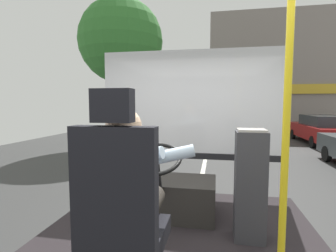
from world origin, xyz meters
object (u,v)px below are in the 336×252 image
at_px(bus_driver, 128,183).
at_px(handrail_pole, 286,127).
at_px(steering_console, 165,195).
at_px(fare_box, 250,185).
at_px(driver_seat, 121,217).
at_px(parked_car_red, 322,129).

height_order(bus_driver, handrail_pole, handrail_pole).
relative_size(steering_console, handrail_pole, 0.51).
height_order(steering_console, handrail_pole, handrail_pole).
distance_m(bus_driver, steering_console, 1.27).
distance_m(steering_console, fare_box, 0.96).
bearing_deg(fare_box, driver_seat, -132.22).
height_order(driver_seat, steering_console, driver_seat).
bearing_deg(driver_seat, fare_box, 47.78).
xyz_separation_m(fare_box, parked_car_red, (4.51, 10.51, -0.44)).
relative_size(driver_seat, steering_console, 1.19).
distance_m(fare_box, parked_car_red, 11.44).
distance_m(steering_console, parked_car_red, 11.48).
xyz_separation_m(driver_seat, handrail_pole, (0.95, 0.23, 0.53)).
bearing_deg(parked_car_red, fare_box, -113.21).
bearing_deg(fare_box, steering_console, 157.43).
distance_m(bus_driver, parked_car_red, 12.54).
xyz_separation_m(driver_seat, parked_car_red, (5.36, 11.45, -0.50)).
bearing_deg(bus_driver, handrail_pole, 6.10).
relative_size(bus_driver, handrail_pole, 0.38).
height_order(bus_driver, steering_console, bus_driver).
bearing_deg(fare_box, parked_car_red, 66.79).
height_order(fare_box, parked_car_red, fare_box).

